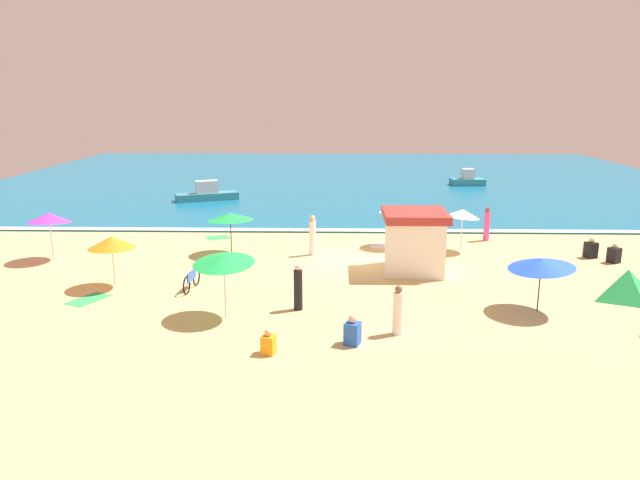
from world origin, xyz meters
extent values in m
plane|color=#D8B775|center=(0.00, 0.00, 0.00)|extent=(60.00, 60.00, 0.00)
cube|color=#146B93|center=(0.00, 28.00, 0.05)|extent=(60.00, 44.00, 0.10)
cube|color=white|center=(0.00, 6.30, 0.10)|extent=(57.00, 0.70, 0.01)
cube|color=white|center=(2.75, -1.14, 1.13)|extent=(2.66, 2.77, 2.27)
cube|color=#A5332D|center=(2.75, -1.14, 2.44)|extent=(2.65, 2.78, 0.34)
cylinder|color=#4C3823|center=(2.46, 3.14, 1.01)|extent=(0.05, 0.05, 2.01)
cone|color=white|center=(2.46, 3.14, 1.90)|extent=(2.25, 2.26, 0.42)
cylinder|color=silver|center=(-9.28, -3.63, 1.00)|extent=(0.05, 0.05, 1.99)
cone|color=orange|center=(-9.28, -3.63, 1.81)|extent=(1.86, 1.87, 0.49)
cylinder|color=#4C3823|center=(6.48, -5.95, 0.94)|extent=(0.05, 0.05, 1.88)
cone|color=blue|center=(6.48, -5.95, 1.75)|extent=(2.80, 2.78, 0.58)
cylinder|color=silver|center=(5.48, 2.31, 1.00)|extent=(0.05, 0.05, 2.00)
cone|color=white|center=(5.48, 2.31, 1.85)|extent=(2.31, 2.30, 0.55)
cylinder|color=#4C3823|center=(-5.54, 1.53, 0.96)|extent=(0.05, 0.05, 1.92)
cone|color=green|center=(-5.54, 1.53, 1.80)|extent=(3.01, 3.01, 0.44)
cylinder|color=silver|center=(-13.52, 0.20, 1.08)|extent=(0.05, 0.05, 2.15)
cone|color=#B733C6|center=(-13.52, 0.20, 1.98)|extent=(1.91, 1.94, 0.62)
cylinder|color=silver|center=(-4.34, -6.76, 1.07)|extent=(0.05, 0.05, 2.15)
cone|color=green|center=(-4.34, -6.76, 2.05)|extent=(2.51, 2.53, 0.54)
pyramid|color=green|center=(10.14, -4.63, 0.58)|extent=(2.21, 1.93, 1.16)
torus|color=black|center=(-6.11, -3.32, 0.33)|extent=(0.14, 0.72, 0.72)
torus|color=black|center=(-6.24, -4.41, 0.33)|extent=(0.14, 0.72, 0.72)
cube|color=blue|center=(-6.18, -3.87, 0.55)|extent=(0.16, 0.88, 0.36)
cube|color=black|center=(11.94, 0.37, 0.35)|extent=(0.62, 0.62, 0.70)
sphere|color=#DBA884|center=(11.94, 0.37, 0.80)|extent=(0.22, 0.22, 0.22)
cylinder|color=#D84CA5|center=(7.23, 4.47, 0.76)|extent=(0.41, 0.41, 1.53)
sphere|color=brown|center=(7.23, 4.47, 1.65)|extent=(0.26, 0.26, 0.26)
cube|color=blue|center=(-0.08, -8.98, 0.35)|extent=(0.56, 0.56, 0.70)
sphere|color=#DBA884|center=(-0.08, -8.98, 0.82)|extent=(0.25, 0.25, 0.25)
cube|color=orange|center=(-2.55, -9.72, 0.28)|extent=(0.45, 0.45, 0.56)
sphere|color=#DBA884|center=(-2.55, -9.72, 0.66)|extent=(0.22, 0.22, 0.22)
cube|color=black|center=(11.25, 1.21, 0.37)|extent=(0.60, 0.60, 0.73)
sphere|color=beige|center=(11.25, 1.21, 0.85)|extent=(0.26, 0.26, 0.26)
cylinder|color=white|center=(1.37, -8.14, 0.69)|extent=(0.45, 0.45, 1.38)
sphere|color=brown|center=(1.37, -8.14, 1.49)|extent=(0.24, 0.24, 0.24)
cylinder|color=black|center=(-1.90, -6.01, 0.72)|extent=(0.38, 0.38, 1.45)
sphere|color=beige|center=(-1.90, -6.01, 1.55)|extent=(0.23, 0.23, 0.23)
cylinder|color=white|center=(-1.67, 1.40, 0.82)|extent=(0.37, 0.37, 1.64)
sphere|color=#DBA884|center=(-1.67, 1.40, 1.76)|extent=(0.27, 0.27, 0.27)
cube|color=green|center=(-9.73, -5.16, 0.01)|extent=(1.49, 1.79, 0.01)
cube|color=white|center=(1.85, 3.15, 0.01)|extent=(1.43, 1.08, 0.01)
cube|color=green|center=(-6.82, 4.78, 0.01)|extent=(1.49, 1.38, 0.01)
cube|color=teal|center=(-9.67, 15.70, 0.36)|extent=(4.47, 2.74, 0.52)
cube|color=silver|center=(-9.67, 15.70, 1.05)|extent=(1.68, 1.25, 0.87)
cube|color=teal|center=(10.34, 23.49, 0.36)|extent=(2.83, 1.60, 0.52)
cube|color=silver|center=(10.34, 23.49, 1.03)|extent=(1.02, 0.90, 0.82)
camera|label=1|loc=(-0.65, -25.87, 7.38)|focal=33.55mm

